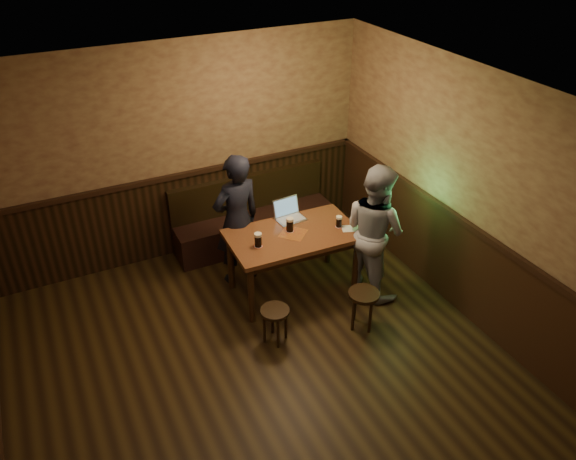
{
  "coord_description": "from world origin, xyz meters",
  "views": [
    {
      "loc": [
        -1.61,
        -3.38,
        4.3
      ],
      "look_at": [
        0.78,
        1.44,
        0.95
      ],
      "focal_mm": 35.0,
      "sensor_mm": 36.0,
      "label": 1
    }
  ],
  "objects_px": {
    "stool_left": "(275,316)",
    "stool_right": "(363,299)",
    "pint_left": "(258,240)",
    "person_grey": "(375,230)",
    "pint_right": "(339,222)",
    "laptop": "(289,214)",
    "person_suit": "(237,220)",
    "bench": "(253,222)",
    "pub_table": "(293,241)",
    "pint_mid": "(290,225)"
  },
  "relations": [
    {
      "from": "pub_table",
      "to": "stool_left",
      "type": "height_order",
      "value": "pub_table"
    },
    {
      "from": "stool_left",
      "to": "stool_right",
      "type": "height_order",
      "value": "stool_right"
    },
    {
      "from": "bench",
      "to": "pub_table",
      "type": "height_order",
      "value": "bench"
    },
    {
      "from": "person_suit",
      "to": "person_grey",
      "type": "height_order",
      "value": "person_suit"
    },
    {
      "from": "pint_left",
      "to": "laptop",
      "type": "distance_m",
      "value": 0.71
    },
    {
      "from": "stool_left",
      "to": "stool_right",
      "type": "relative_size",
      "value": 0.91
    },
    {
      "from": "pint_left",
      "to": "person_suit",
      "type": "distance_m",
      "value": 0.58
    },
    {
      "from": "stool_right",
      "to": "laptop",
      "type": "relative_size",
      "value": 1.3
    },
    {
      "from": "stool_left",
      "to": "person_suit",
      "type": "height_order",
      "value": "person_suit"
    },
    {
      "from": "stool_right",
      "to": "person_grey",
      "type": "height_order",
      "value": "person_grey"
    },
    {
      "from": "person_suit",
      "to": "pub_table",
      "type": "bearing_deg",
      "value": 124.8
    },
    {
      "from": "pint_left",
      "to": "laptop",
      "type": "xyz_separation_m",
      "value": [
        0.58,
        0.4,
        -0.02
      ]
    },
    {
      "from": "pub_table",
      "to": "bench",
      "type": "bearing_deg",
      "value": 91.95
    },
    {
      "from": "pint_right",
      "to": "person_grey",
      "type": "xyz_separation_m",
      "value": [
        0.31,
        -0.29,
        -0.05
      ]
    },
    {
      "from": "pint_left",
      "to": "person_grey",
      "type": "bearing_deg",
      "value": -13.77
    },
    {
      "from": "pub_table",
      "to": "stool_right",
      "type": "bearing_deg",
      "value": -65.28
    },
    {
      "from": "person_suit",
      "to": "person_grey",
      "type": "bearing_deg",
      "value": 136.99
    },
    {
      "from": "pint_mid",
      "to": "pint_right",
      "type": "distance_m",
      "value": 0.59
    },
    {
      "from": "pub_table",
      "to": "pint_mid",
      "type": "distance_m",
      "value": 0.21
    },
    {
      "from": "pint_mid",
      "to": "person_suit",
      "type": "relative_size",
      "value": 0.1
    },
    {
      "from": "stool_left",
      "to": "stool_right",
      "type": "distance_m",
      "value": 1.0
    },
    {
      "from": "stool_right",
      "to": "pint_right",
      "type": "xyz_separation_m",
      "value": [
        0.16,
        0.84,
        0.51
      ]
    },
    {
      "from": "pub_table",
      "to": "pint_left",
      "type": "xyz_separation_m",
      "value": [
        -0.47,
        -0.07,
        0.19
      ]
    },
    {
      "from": "person_suit",
      "to": "laptop",
      "type": "bearing_deg",
      "value": 154.85
    },
    {
      "from": "bench",
      "to": "laptop",
      "type": "relative_size",
      "value": 6.09
    },
    {
      "from": "pint_left",
      "to": "laptop",
      "type": "relative_size",
      "value": 0.48
    },
    {
      "from": "stool_left",
      "to": "pint_right",
      "type": "xyz_separation_m",
      "value": [
        1.13,
        0.62,
        0.54
      ]
    },
    {
      "from": "pint_right",
      "to": "laptop",
      "type": "distance_m",
      "value": 0.63
    },
    {
      "from": "stool_right",
      "to": "person_grey",
      "type": "xyz_separation_m",
      "value": [
        0.47,
        0.55,
        0.46
      ]
    },
    {
      "from": "laptop",
      "to": "person_suit",
      "type": "bearing_deg",
      "value": 159.88
    },
    {
      "from": "bench",
      "to": "pint_left",
      "type": "distance_m",
      "value": 1.48
    },
    {
      "from": "pub_table",
      "to": "person_suit",
      "type": "relative_size",
      "value": 0.91
    },
    {
      "from": "stool_right",
      "to": "pint_left",
      "type": "distance_m",
      "value": 1.34
    },
    {
      "from": "stool_right",
      "to": "pint_right",
      "type": "distance_m",
      "value": 0.99
    },
    {
      "from": "stool_right",
      "to": "person_grey",
      "type": "relative_size",
      "value": 0.28
    },
    {
      "from": "pub_table",
      "to": "pint_left",
      "type": "relative_size",
      "value": 8.97
    },
    {
      "from": "pint_left",
      "to": "person_grey",
      "type": "relative_size",
      "value": 0.1
    },
    {
      "from": "pint_mid",
      "to": "person_grey",
      "type": "relative_size",
      "value": 0.11
    },
    {
      "from": "pint_mid",
      "to": "pint_left",
      "type": "bearing_deg",
      "value": -164.27
    },
    {
      "from": "stool_right",
      "to": "pint_right",
      "type": "height_order",
      "value": "pint_right"
    },
    {
      "from": "bench",
      "to": "person_suit",
      "type": "bearing_deg",
      "value": -125.12
    },
    {
      "from": "stool_right",
      "to": "person_suit",
      "type": "height_order",
      "value": "person_suit"
    },
    {
      "from": "person_grey",
      "to": "bench",
      "type": "bearing_deg",
      "value": 18.08
    },
    {
      "from": "person_suit",
      "to": "pint_right",
      "type": "bearing_deg",
      "value": 140.09
    },
    {
      "from": "pub_table",
      "to": "person_grey",
      "type": "distance_m",
      "value": 0.96
    },
    {
      "from": "stool_right",
      "to": "person_suit",
      "type": "relative_size",
      "value": 0.28
    },
    {
      "from": "bench",
      "to": "stool_left",
      "type": "xyz_separation_m",
      "value": [
        -0.58,
        -1.94,
        0.03
      ]
    },
    {
      "from": "stool_right",
      "to": "person_grey",
      "type": "distance_m",
      "value": 0.86
    },
    {
      "from": "pub_table",
      "to": "pint_right",
      "type": "xyz_separation_m",
      "value": [
        0.55,
        -0.11,
        0.18
      ]
    },
    {
      "from": "person_suit",
      "to": "pint_left",
      "type": "bearing_deg",
      "value": 82.86
    }
  ]
}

